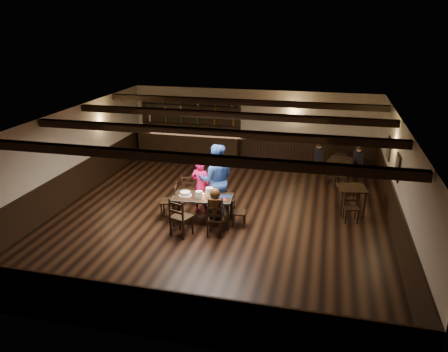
% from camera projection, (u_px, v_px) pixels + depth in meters
% --- Properties ---
extents(ground, '(10.00, 10.00, 0.00)m').
position_uv_depth(ground, '(220.00, 216.00, 11.97)').
color(ground, black).
rests_on(ground, ground).
extents(room_shell, '(9.02, 10.02, 2.71)m').
position_uv_depth(room_shell, '(220.00, 155.00, 11.40)').
color(room_shell, beige).
rests_on(room_shell, ground).
extents(dining_table, '(1.61, 0.90, 0.75)m').
position_uv_depth(dining_table, '(203.00, 199.00, 11.35)').
color(dining_table, black).
rests_on(dining_table, ground).
extents(chair_near_left, '(0.59, 0.57, 0.99)m').
position_uv_depth(chair_near_left, '(179.00, 215.00, 10.67)').
color(chair_near_left, black).
rests_on(chair_near_left, ground).
extents(chair_near_right, '(0.43, 0.42, 0.86)m').
position_uv_depth(chair_near_right, '(215.00, 218.00, 10.70)').
color(chair_near_right, black).
rests_on(chair_near_right, ground).
extents(chair_end_left, '(0.51, 0.53, 0.97)m').
position_uv_depth(chair_end_left, '(172.00, 198.00, 11.69)').
color(chair_end_left, black).
rests_on(chair_end_left, ground).
extents(chair_end_right, '(0.37, 0.38, 0.77)m').
position_uv_depth(chair_end_right, '(236.00, 210.00, 11.27)').
color(chair_end_right, black).
rests_on(chair_end_right, ground).
extents(chair_far_pushed, '(0.50, 0.49, 0.84)m').
position_uv_depth(chair_far_pushed, '(188.00, 187.00, 12.66)').
color(chair_far_pushed, black).
rests_on(chair_far_pushed, ground).
extents(woman_pink, '(0.62, 0.46, 1.56)m').
position_uv_depth(woman_pink, '(201.00, 186.00, 11.94)').
color(woman_pink, '#E5279B').
rests_on(woman_pink, ground).
extents(man_blue, '(1.13, 0.97, 2.00)m').
position_uv_depth(man_blue, '(216.00, 180.00, 11.76)').
color(man_blue, navy).
rests_on(man_blue, ground).
extents(seated_person, '(0.34, 0.50, 0.82)m').
position_uv_depth(seated_person, '(215.00, 205.00, 10.64)').
color(seated_person, black).
rests_on(seated_person, ground).
extents(cake, '(0.33, 0.33, 0.10)m').
position_uv_depth(cake, '(185.00, 194.00, 11.38)').
color(cake, white).
rests_on(cake, dining_table).
extents(plate_stack_a, '(0.18, 0.18, 0.17)m').
position_uv_depth(plate_stack_a, '(199.00, 194.00, 11.24)').
color(plate_stack_a, white).
rests_on(plate_stack_a, dining_table).
extents(plate_stack_b, '(0.19, 0.19, 0.23)m').
position_uv_depth(plate_stack_b, '(209.00, 192.00, 11.32)').
color(plate_stack_b, white).
rests_on(plate_stack_b, dining_table).
extents(tea_light, '(0.05, 0.05, 0.06)m').
position_uv_depth(tea_light, '(204.00, 194.00, 11.40)').
color(tea_light, '#A5A8AD').
rests_on(tea_light, dining_table).
extents(salt_shaker, '(0.03, 0.03, 0.09)m').
position_uv_depth(salt_shaker, '(213.00, 197.00, 11.19)').
color(salt_shaker, silver).
rests_on(salt_shaker, dining_table).
extents(pepper_shaker, '(0.04, 0.04, 0.09)m').
position_uv_depth(pepper_shaker, '(217.00, 198.00, 11.14)').
color(pepper_shaker, '#A5A8AD').
rests_on(pepper_shaker, dining_table).
extents(drink_glass, '(0.06, 0.06, 0.10)m').
position_uv_depth(drink_glass, '(216.00, 193.00, 11.39)').
color(drink_glass, silver).
rests_on(drink_glass, dining_table).
extents(menu_red, '(0.31, 0.26, 0.00)m').
position_uv_depth(menu_red, '(221.00, 199.00, 11.14)').
color(menu_red, maroon).
rests_on(menu_red, dining_table).
extents(menu_blue, '(0.36, 0.30, 0.00)m').
position_uv_depth(menu_blue, '(225.00, 196.00, 11.32)').
color(menu_blue, '#0E1C47').
rests_on(menu_blue, dining_table).
extents(bar_counter, '(4.04, 0.70, 2.20)m').
position_uv_depth(bar_counter, '(189.00, 141.00, 16.55)').
color(bar_counter, black).
rests_on(bar_counter, ground).
extents(back_table_a, '(0.86, 0.86, 0.75)m').
position_uv_depth(back_table_a, '(352.00, 191.00, 11.98)').
color(back_table_a, black).
rests_on(back_table_a, ground).
extents(back_table_b, '(0.98, 0.98, 0.75)m').
position_uv_depth(back_table_b, '(342.00, 162.00, 14.35)').
color(back_table_b, black).
rests_on(back_table_b, ground).
extents(bg_patron_left, '(0.27, 0.39, 0.75)m').
position_uv_depth(bg_patron_left, '(319.00, 153.00, 14.70)').
color(bg_patron_left, black).
rests_on(bg_patron_left, ground).
extents(bg_patron_right, '(0.33, 0.42, 0.75)m').
position_uv_depth(bg_patron_right, '(358.00, 156.00, 14.34)').
color(bg_patron_right, black).
rests_on(bg_patron_right, ground).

